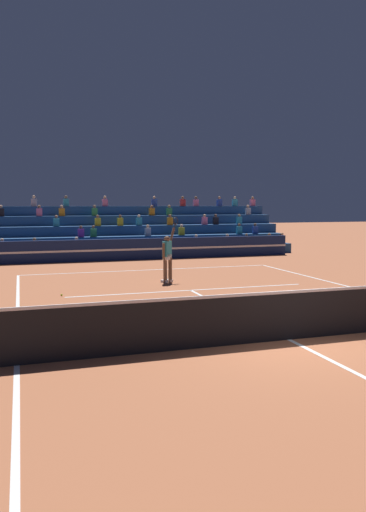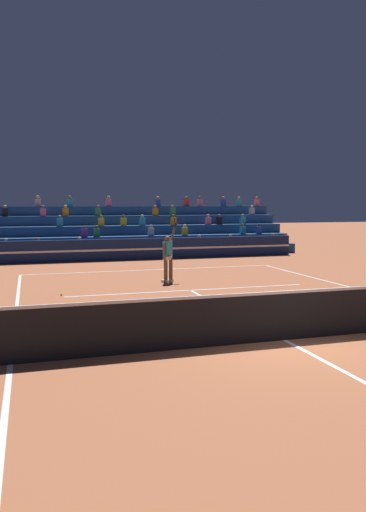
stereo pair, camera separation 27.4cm
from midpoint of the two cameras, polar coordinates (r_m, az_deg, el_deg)
ground_plane at (r=10.96m, az=12.20°, el=-9.38°), size 120.00×120.00×0.00m
court_lines at (r=10.96m, az=12.20°, el=-9.36°), size 11.10×23.90×0.01m
tennis_net at (r=10.83m, az=12.27°, el=-6.60°), size 12.00×0.10×1.10m
sponsor_banner_wall at (r=25.91m, az=-5.47°, el=0.78°), size 18.00×0.26×1.10m
bleacher_stand at (r=29.60m, az=-6.98°, el=2.31°), size 19.86×4.75×3.38m
tennis_player at (r=18.36m, az=-1.29°, el=0.05°), size 0.88×0.79×2.44m
tennis_ball at (r=16.19m, az=-13.27°, el=-4.31°), size 0.07×0.07×0.07m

